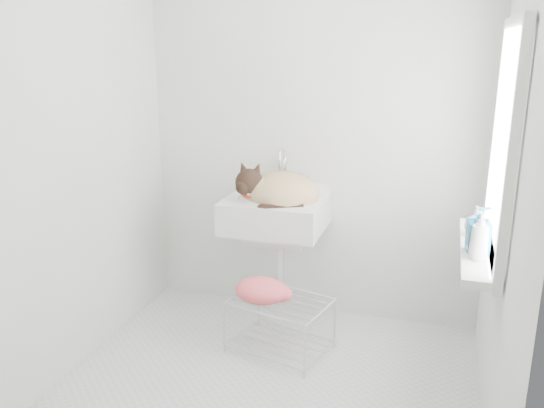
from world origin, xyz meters
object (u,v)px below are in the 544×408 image
(cat, at_px, (277,192))
(bottle_b, at_px, (477,251))
(wire_rack, at_px, (280,326))
(sink, at_px, (276,198))
(bottle_c, at_px, (475,235))
(bottle_a, at_px, (477,259))

(cat, bearing_deg, bottle_b, -38.22)
(cat, xyz_separation_m, wire_rack, (0.12, -0.32, -0.74))
(sink, distance_m, bottle_c, 1.23)
(bottle_a, distance_m, bottle_b, 0.10)
(wire_rack, relative_size, bottle_c, 3.71)
(sink, height_order, wire_rack, sink)
(bottle_c, bearing_deg, wire_rack, 178.24)
(sink, bearing_deg, bottle_c, -17.60)
(bottle_b, bearing_deg, bottle_c, 90.00)
(sink, height_order, bottle_c, sink)
(bottle_b, xyz_separation_m, bottle_c, (0.00, 0.25, 0.00))
(bottle_a, height_order, bottle_b, bottle_b)
(bottle_b, height_order, bottle_c, bottle_b)
(cat, relative_size, bottle_b, 2.50)
(bottle_c, bearing_deg, bottle_b, -90.00)
(sink, bearing_deg, wire_rack, -69.01)
(wire_rack, bearing_deg, sink, 110.99)
(bottle_a, height_order, bottle_c, bottle_a)
(sink, relative_size, bottle_c, 4.16)
(bottle_a, xyz_separation_m, bottle_b, (0.00, 0.10, 0.00))
(bottle_a, bearing_deg, sink, 148.51)
(sink, relative_size, bottle_a, 3.30)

